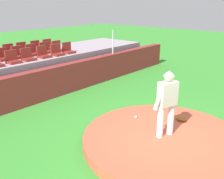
{
  "coord_description": "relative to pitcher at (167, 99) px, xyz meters",
  "views": [
    {
      "loc": [
        -5.51,
        -2.92,
        3.65
      ],
      "look_at": [
        0.0,
        1.86,
        1.16
      ],
      "focal_mm": 40.78,
      "sensor_mm": 36.0,
      "label": 1
    }
  ],
  "objects": [
    {
      "name": "pitcher",
      "position": [
        0.0,
        0.0,
        0.0
      ],
      "size": [
        0.78,
        0.42,
        1.79
      ],
      "rotation": [
        0.0,
        0.0,
        -0.36
      ],
      "color": "white",
      "rests_on": "pitchers_mound"
    },
    {
      "name": "brick_barrier",
      "position": [
        -0.04,
        5.31,
        -0.68
      ],
      "size": [
        16.63,
        0.4,
        1.24
      ],
      "primitive_type": "cube",
      "color": "maroon",
      "rests_on": "ground_plane"
    },
    {
      "name": "stadium_chair_10",
      "position": [
        -0.04,
        7.15,
        0.27
      ],
      "size": [
        0.48,
        0.44,
        0.5
      ],
      "rotation": [
        0.0,
        0.0,
        3.14
      ],
      "color": "maroon",
      "rests_on": "bleacher_platform"
    },
    {
      "name": "pitchers_mound",
      "position": [
        -0.04,
        -0.01,
        -1.17
      ],
      "size": [
        4.4,
        4.4,
        0.26
      ],
      "primitive_type": "cylinder",
      "color": "#AF5036",
      "rests_on": "ground_plane"
    },
    {
      "name": "stadium_chair_13",
      "position": [
        2.03,
        7.15,
        0.27
      ],
      "size": [
        0.48,
        0.44,
        0.5
      ],
      "rotation": [
        0.0,
        0.0,
        3.14
      ],
      "color": "maroon",
      "rests_on": "bleacher_platform"
    },
    {
      "name": "stadium_chair_9",
      "position": [
        -0.73,
        7.18,
        0.27
      ],
      "size": [
        0.48,
        0.44,
        0.5
      ],
      "rotation": [
        0.0,
        0.0,
        3.14
      ],
      "color": "maroon",
      "rests_on": "bleacher_platform"
    },
    {
      "name": "stadium_chair_4",
      "position": [
        0.68,
        6.38,
        0.27
      ],
      "size": [
        0.48,
        0.44,
        0.5
      ],
      "rotation": [
        0.0,
        0.0,
        3.14
      ],
      "color": "maroon",
      "rests_on": "bleacher_platform"
    },
    {
      "name": "stadium_chair_11",
      "position": [
        0.64,
        7.15,
        0.27
      ],
      "size": [
        0.48,
        0.44,
        0.5
      ],
      "rotation": [
        0.0,
        0.0,
        3.14
      ],
      "color": "maroon",
      "rests_on": "bleacher_platform"
    },
    {
      "name": "bleacher_platform",
      "position": [
        -0.04,
        7.34,
        -0.59
      ],
      "size": [
        14.27,
        3.03,
        1.42
      ],
      "primitive_type": "cube",
      "color": "gray",
      "rests_on": "ground_plane"
    },
    {
      "name": "fielding_glove",
      "position": [
        1.11,
        0.07,
        -0.99
      ],
      "size": [
        0.24,
        0.32,
        0.11
      ],
      "primitive_type": "ellipsoid",
      "rotation": [
        0.0,
        0.0,
        4.84
      ],
      "color": "brown",
      "rests_on": "pitchers_mound"
    },
    {
      "name": "stadium_chair_19",
      "position": [
        1.37,
        7.96,
        0.27
      ],
      "size": [
        0.48,
        0.44,
        0.5
      ],
      "rotation": [
        0.0,
        0.0,
        3.14
      ],
      "color": "maroon",
      "rests_on": "bleacher_platform"
    },
    {
      "name": "ground_plane",
      "position": [
        -0.04,
        -0.01,
        -1.3
      ],
      "size": [
        60.0,
        60.0,
        0.0
      ],
      "primitive_type": "plane",
      "color": "#34872D"
    },
    {
      "name": "fence_post_right",
      "position": [
        4.01,
        5.31,
        0.52
      ],
      "size": [
        0.06,
        0.06,
        1.16
      ],
      "primitive_type": "cylinder",
      "color": "silver",
      "rests_on": "brick_barrier"
    },
    {
      "name": "stadium_chair_3",
      "position": [
        -0.07,
        6.38,
        0.27
      ],
      "size": [
        0.48,
        0.44,
        0.5
      ],
      "rotation": [
        0.0,
        0.0,
        3.14
      ],
      "color": "maroon",
      "rests_on": "bleacher_platform"
    },
    {
      "name": "stadium_chair_20",
      "position": [
        2.07,
        7.97,
        0.27
      ],
      "size": [
        0.48,
        0.44,
        0.5
      ],
      "rotation": [
        0.0,
        0.0,
        3.14
      ],
      "color": "maroon",
      "rests_on": "bleacher_platform"
    },
    {
      "name": "stadium_chair_2",
      "position": [
        -0.73,
        6.38,
        0.27
      ],
      "size": [
        0.48,
        0.44,
        0.5
      ],
      "rotation": [
        0.0,
        0.0,
        3.14
      ],
      "color": "maroon",
      "rests_on": "bleacher_platform"
    },
    {
      "name": "stadium_chair_6",
      "position": [
        2.04,
        6.37,
        0.27
      ],
      "size": [
        0.48,
        0.44,
        0.5
      ],
      "rotation": [
        0.0,
        0.0,
        3.14
      ],
      "color": "maroon",
      "rests_on": "bleacher_platform"
    },
    {
      "name": "stadium_chair_12",
      "position": [
        1.36,
        7.19,
        0.27
      ],
      "size": [
        0.48,
        0.44,
        0.5
      ],
      "rotation": [
        0.0,
        0.0,
        3.14
      ],
      "color": "maroon",
      "rests_on": "bleacher_platform"
    },
    {
      "name": "stadium_chair_5",
      "position": [
        1.35,
        6.33,
        0.27
      ],
      "size": [
        0.48,
        0.44,
        0.5
      ],
      "rotation": [
        0.0,
        0.0,
        3.14
      ],
      "color": "maroon",
      "rests_on": "bleacher_platform"
    },
    {
      "name": "baseball",
      "position": [
        0.36,
        1.22,
        -1.0
      ],
      "size": [
        0.07,
        0.07,
        0.07
      ],
      "primitive_type": "sphere",
      "color": "white",
      "rests_on": "pitchers_mound"
    },
    {
      "name": "stadium_chair_18",
      "position": [
        0.64,
        7.98,
        0.27
      ],
      "size": [
        0.48,
        0.44,
        0.5
      ],
      "rotation": [
        0.0,
        0.0,
        3.14
      ],
      "color": "maroon",
      "rests_on": "bleacher_platform"
    },
    {
      "name": "stadium_chair_17",
      "position": [
        -0.01,
        7.95,
        0.27
      ],
      "size": [
        0.48,
        0.44,
        0.5
      ],
      "rotation": [
        0.0,
        0.0,
        3.14
      ],
      "color": "maroon",
      "rests_on": "bleacher_platform"
    }
  ]
}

